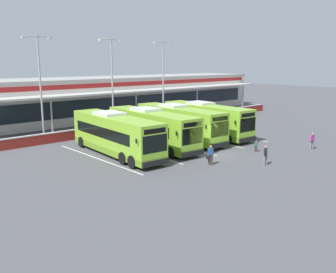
{
  "coord_description": "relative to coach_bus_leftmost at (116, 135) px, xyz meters",
  "views": [
    {
      "loc": [
        -24.37,
        -20.66,
        8.16
      ],
      "look_at": [
        -2.71,
        3.0,
        1.6
      ],
      "focal_mm": 38.66,
      "sensor_mm": 36.0,
      "label": 1
    }
  ],
  "objects": [
    {
      "name": "pedestrian_in_dark_coat",
      "position": [
        6.94,
        -11.07,
        -0.91
      ],
      "size": [
        0.52,
        0.34,
        1.62
      ],
      "color": "slate",
      "rests_on": "ground"
    },
    {
      "name": "bay_stripe_mid_east",
      "position": [
        14.77,
        0.02,
        -1.78
      ],
      "size": [
        0.14,
        13.0,
        0.01
      ],
      "primitive_type": "cube",
      "color": "silver",
      "rests_on": "ground"
    },
    {
      "name": "pedestrian_approaching_bus",
      "position": [
        14.94,
        -11.07,
        -0.91
      ],
      "size": [
        0.53,
        0.32,
        1.62
      ],
      "color": "slate",
      "rests_on": "ground"
    },
    {
      "name": "terminal_building",
      "position": [
        6.37,
        20.93,
        1.23
      ],
      "size": [
        70.0,
        13.0,
        6.0
      ],
      "color": "beige",
      "rests_on": "ground"
    },
    {
      "name": "coach_bus_left_centre",
      "position": [
        4.29,
        0.12,
        0.0
      ],
      "size": [
        3.68,
        12.31,
        3.78
      ],
      "color": "#8CC633",
      "rests_on": "ground"
    },
    {
      "name": "bay_stripe_far_west",
      "position": [
        -2.03,
        0.02,
        -1.78
      ],
      "size": [
        0.14,
        13.0,
        0.01
      ],
      "primitive_type": "cube",
      "color": "silver",
      "rests_on": "ground"
    },
    {
      "name": "bay_stripe_centre",
      "position": [
        10.57,
        0.02,
        -1.78
      ],
      "size": [
        0.14,
        13.0,
        0.01
      ],
      "primitive_type": "cube",
      "color": "silver",
      "rests_on": "ground"
    },
    {
      "name": "red_barrier_wall",
      "position": [
        6.37,
        8.52,
        -1.23
      ],
      "size": [
        60.0,
        0.4,
        1.1
      ],
      "color": "maroon",
      "rests_on": "ground"
    },
    {
      "name": "lamp_post_west",
      "position": [
        -1.73,
        11.39,
        4.5
      ],
      "size": [
        3.24,
        0.28,
        11.0
      ],
      "color": "#9E9EA3",
      "rests_on": "ground"
    },
    {
      "name": "coach_bus_leftmost",
      "position": [
        0.0,
        0.0,
        0.0
      ],
      "size": [
        3.68,
        12.31,
        3.78
      ],
      "color": "#8CC633",
      "rests_on": "ground"
    },
    {
      "name": "lamp_post_east",
      "position": [
        14.95,
        10.33,
        4.5
      ],
      "size": [
        3.24,
        0.28,
        11.0
      ],
      "color": "#9E9EA3",
      "rests_on": "ground"
    },
    {
      "name": "pedestrian_child",
      "position": [
        10.24,
        -7.96,
        -1.24
      ],
      "size": [
        0.33,
        0.23,
        1.0
      ],
      "color": "#4C4238",
      "rests_on": "ground"
    },
    {
      "name": "pedestrian_with_handbag",
      "position": [
        3.7,
        -8.03,
        -0.93
      ],
      "size": [
        0.64,
        0.43,
        1.62
      ],
      "color": "#4C4238",
      "rests_on": "ground"
    },
    {
      "name": "ground_plane",
      "position": [
        6.37,
        -5.98,
        -1.79
      ],
      "size": [
        200.0,
        200.0,
        0.0
      ],
      "primitive_type": "plane",
      "color": "#4C4C51"
    },
    {
      "name": "bay_stripe_mid_west",
      "position": [
        6.37,
        0.02,
        -1.78
      ],
      "size": [
        0.14,
        13.0,
        0.01
      ],
      "primitive_type": "cube",
      "color": "silver",
      "rests_on": "ground"
    },
    {
      "name": "coach_bus_right_centre",
      "position": [
        12.48,
        0.31,
        0.0
      ],
      "size": [
        3.68,
        12.31,
        3.78
      ],
      "color": "#8CC633",
      "rests_on": "ground"
    },
    {
      "name": "lamp_post_centre",
      "position": [
        6.72,
        10.31,
        4.5
      ],
      "size": [
        3.24,
        0.28,
        11.0
      ],
      "color": "#9E9EA3",
      "rests_on": "ground"
    },
    {
      "name": "bay_stripe_west",
      "position": [
        2.17,
        0.02,
        -1.78
      ],
      "size": [
        0.14,
        13.0,
        0.01
      ],
      "primitive_type": "cube",
      "color": "silver",
      "rests_on": "ground"
    },
    {
      "name": "coach_bus_centre",
      "position": [
        8.52,
        0.62,
        0.0
      ],
      "size": [
        3.68,
        12.31,
        3.78
      ],
      "color": "#8CC633",
      "rests_on": "ground"
    }
  ]
}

